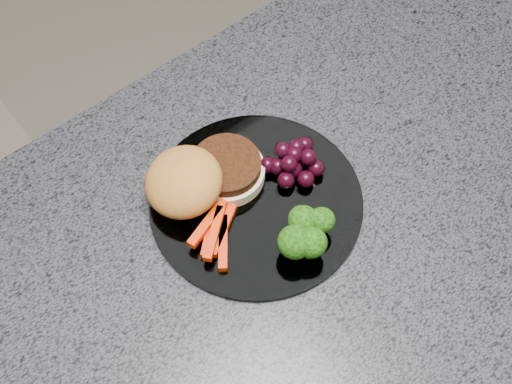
# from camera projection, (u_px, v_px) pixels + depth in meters

# --- Properties ---
(island_cabinet) EXTENTS (1.20, 0.60, 0.86)m
(island_cabinet) POSITION_uv_depth(u_px,v_px,m) (257.00, 369.00, 1.24)
(island_cabinet) COLOR brown
(island_cabinet) RESTS_ON ground
(countertop) EXTENTS (1.20, 0.60, 0.04)m
(countertop) POSITION_uv_depth(u_px,v_px,m) (258.00, 254.00, 0.85)
(countertop) COLOR #43444C
(countertop) RESTS_ON island_cabinet
(plate) EXTENTS (0.26, 0.26, 0.01)m
(plate) POSITION_uv_depth(u_px,v_px,m) (256.00, 202.00, 0.86)
(plate) COLOR white
(plate) RESTS_ON countertop
(burger) EXTENTS (0.15, 0.10, 0.05)m
(burger) POSITION_uv_depth(u_px,v_px,m) (199.00, 179.00, 0.85)
(burger) COLOR #F8E8AF
(burger) RESTS_ON plate
(carrot_sticks) EXTENTS (0.08, 0.08, 0.02)m
(carrot_sticks) POSITION_uv_depth(u_px,v_px,m) (216.00, 232.00, 0.83)
(carrot_sticks) COLOR #EE2F03
(carrot_sticks) RESTS_ON plate
(broccoli) EXTENTS (0.08, 0.06, 0.05)m
(broccoli) POSITION_uv_depth(u_px,v_px,m) (305.00, 234.00, 0.81)
(broccoli) COLOR #5C9135
(broccoli) RESTS_ON plate
(grape_bunch) EXTENTS (0.08, 0.07, 0.04)m
(grape_bunch) POSITION_uv_depth(u_px,v_px,m) (294.00, 161.00, 0.87)
(grape_bunch) COLOR black
(grape_bunch) RESTS_ON plate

